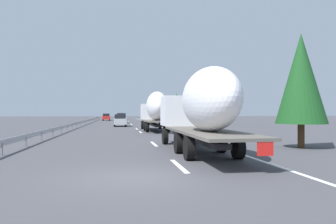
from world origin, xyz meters
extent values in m
plane|color=#424247|center=(40.00, 0.00, 0.00)|extent=(260.00, 260.00, 0.00)
cube|color=white|center=(2.00, -1.80, 0.00)|extent=(3.20, 0.20, 0.01)
cube|color=white|center=(10.79, -1.80, 0.00)|extent=(3.20, 0.20, 0.01)
cube|color=white|center=(23.73, -1.80, 0.00)|extent=(3.20, 0.20, 0.01)
cube|color=white|center=(30.27, -1.80, 0.00)|extent=(3.20, 0.20, 0.01)
cube|color=white|center=(45.60, -1.80, 0.00)|extent=(3.20, 0.20, 0.01)
cube|color=white|center=(53.75, -1.80, 0.00)|extent=(3.20, 0.20, 0.01)
cube|color=white|center=(51.53, -1.80, 0.00)|extent=(3.20, 0.20, 0.01)
cube|color=white|center=(64.06, -1.80, 0.00)|extent=(3.20, 0.20, 0.01)
cube|color=white|center=(45.00, -5.50, 0.00)|extent=(110.00, 0.20, 0.01)
cube|color=silver|center=(30.22, -3.60, 2.15)|extent=(2.40, 2.50, 1.90)
cube|color=black|center=(31.32, -3.60, 2.65)|extent=(0.08, 2.12, 0.80)
cube|color=#262628|center=(27.47, -3.60, 0.67)|extent=(10.14, 0.70, 0.24)
cube|color=#59544C|center=(24.71, -3.60, 1.14)|extent=(8.62, 2.50, 0.12)
ellipsoid|color=white|center=(24.30, -3.60, 2.74)|extent=(6.20, 2.20, 3.07)
cube|color=red|center=(20.43, -4.29, 0.90)|extent=(0.04, 0.56, 0.56)
cylinder|color=black|center=(30.22, -2.50, 0.52)|extent=(1.04, 0.30, 1.04)
cylinder|color=black|center=(30.22, -4.70, 0.52)|extent=(1.04, 0.30, 1.04)
cylinder|color=black|center=(25.91, -2.50, 0.52)|extent=(1.04, 0.35, 1.04)
cylinder|color=black|center=(25.91, -4.70, 0.52)|extent=(1.04, 0.35, 1.04)
cylinder|color=black|center=(23.51, -2.50, 0.52)|extent=(1.04, 0.35, 1.04)
cylinder|color=black|center=(23.51, -4.70, 0.52)|extent=(1.04, 0.35, 1.04)
cube|color=silver|center=(10.56, -3.60, 2.15)|extent=(2.40, 2.50, 1.90)
cube|color=black|center=(11.66, -3.60, 2.65)|extent=(0.08, 2.12, 0.80)
cube|color=#262628|center=(7.57, -3.60, 0.67)|extent=(11.02, 0.70, 0.24)
cube|color=#59544C|center=(4.57, -3.60, 1.14)|extent=(9.58, 2.50, 0.12)
ellipsoid|color=white|center=(4.09, -3.60, 2.65)|extent=(6.19, 2.20, 2.91)
cube|color=red|center=(-0.19, -4.29, 0.90)|extent=(0.04, 0.56, 0.56)
cylinder|color=black|center=(10.56, -2.50, 0.52)|extent=(1.04, 0.30, 1.04)
cylinder|color=black|center=(10.56, -4.70, 0.52)|extent=(1.04, 0.30, 1.04)
cylinder|color=black|center=(5.77, -2.50, 0.52)|extent=(1.04, 0.35, 1.04)
cylinder|color=black|center=(5.77, -4.70, 0.52)|extent=(1.04, 0.35, 1.04)
cylinder|color=black|center=(3.37, -2.50, 0.52)|extent=(1.04, 0.35, 1.04)
cylinder|color=black|center=(3.37, -4.70, 0.52)|extent=(1.04, 0.35, 1.04)
cube|color=red|center=(73.26, 3.41, 0.74)|extent=(4.08, 1.80, 0.84)
cube|color=black|center=(72.95, 3.41, 1.47)|extent=(2.24, 1.58, 0.62)
cylinder|color=black|center=(74.52, 4.21, 0.32)|extent=(0.64, 0.22, 0.64)
cylinder|color=black|center=(74.52, 2.61, 0.32)|extent=(0.64, 0.22, 0.64)
cylinder|color=black|center=(71.99, 4.21, 0.32)|extent=(0.64, 0.22, 0.64)
cylinder|color=black|center=(71.99, 2.61, 0.32)|extent=(0.64, 0.22, 0.64)
cube|color=black|center=(82.31, -0.27, 0.74)|extent=(4.56, 1.84, 0.84)
cube|color=black|center=(81.97, -0.27, 1.52)|extent=(2.51, 1.62, 0.73)
cylinder|color=black|center=(83.72, 0.55, 0.32)|extent=(0.64, 0.22, 0.64)
cylinder|color=black|center=(83.72, -1.09, 0.32)|extent=(0.64, 0.22, 0.64)
cylinder|color=black|center=(80.90, 0.55, 0.32)|extent=(0.64, 0.22, 0.64)
cylinder|color=black|center=(80.90, -1.09, 0.32)|extent=(0.64, 0.22, 0.64)
cube|color=#ADB2B7|center=(38.15, 0.19, 0.74)|extent=(4.27, 1.80, 0.84)
cube|color=black|center=(37.83, 0.19, 1.46)|extent=(2.35, 1.58, 0.61)
cylinder|color=black|center=(39.47, 0.99, 0.32)|extent=(0.64, 0.22, 0.64)
cylinder|color=black|center=(39.47, -0.60, 0.32)|extent=(0.64, 0.22, 0.64)
cylinder|color=black|center=(36.82, 0.99, 0.32)|extent=(0.64, 0.22, 0.64)
cylinder|color=black|center=(36.82, -0.60, 0.32)|extent=(0.64, 0.22, 0.64)
cube|color=white|center=(53.40, -0.11, 0.74)|extent=(4.36, 1.90, 0.84)
cube|color=black|center=(53.07, -0.11, 1.54)|extent=(2.40, 1.67, 0.76)
cylinder|color=black|center=(54.75, 0.74, 0.32)|extent=(0.64, 0.22, 0.64)
cylinder|color=black|center=(54.75, -0.96, 0.32)|extent=(0.64, 0.22, 0.64)
cylinder|color=black|center=(52.05, 0.74, 0.32)|extent=(0.64, 0.22, 0.64)
cylinder|color=black|center=(52.05, -0.96, 0.32)|extent=(0.64, 0.22, 0.64)
cylinder|color=gray|center=(41.78, -6.70, 1.22)|extent=(0.10, 0.10, 2.43)
cube|color=#2D569E|center=(41.78, -6.70, 2.78)|extent=(0.06, 0.90, 0.70)
cylinder|color=#472D19|center=(37.89, -10.57, 0.96)|extent=(0.25, 0.25, 1.92)
cone|color=#1E5B23|center=(37.89, -10.57, 4.57)|extent=(2.73, 2.73, 5.30)
cylinder|color=#472D19|center=(47.09, -9.81, 0.61)|extent=(0.27, 0.27, 1.23)
cone|color=#286B2D|center=(47.09, -9.81, 3.41)|extent=(2.92, 2.92, 4.36)
cylinder|color=#472D19|center=(7.13, -9.95, 0.70)|extent=(0.38, 0.38, 1.40)
cone|color=#194C1E|center=(7.13, -9.95, 4.02)|extent=(2.91, 2.91, 5.23)
cylinder|color=#472D19|center=(49.51, -13.14, 0.77)|extent=(0.31, 0.31, 1.54)
cone|color=#194C1E|center=(49.51, -13.14, 4.27)|extent=(3.79, 3.79, 5.45)
cube|color=#9EA0A5|center=(43.00, 6.00, 0.60)|extent=(94.00, 0.06, 0.32)
cube|color=slate|center=(6.22, 6.00, 0.30)|extent=(0.10, 0.10, 0.60)
cube|color=slate|center=(10.30, 6.00, 0.30)|extent=(0.10, 0.10, 0.60)
cube|color=slate|center=(14.39, 6.00, 0.30)|extent=(0.10, 0.10, 0.60)
cube|color=slate|center=(18.48, 6.00, 0.30)|extent=(0.10, 0.10, 0.60)
cube|color=slate|center=(22.57, 6.00, 0.30)|extent=(0.10, 0.10, 0.60)
cube|color=slate|center=(26.65, 6.00, 0.30)|extent=(0.10, 0.10, 0.60)
cube|color=slate|center=(30.74, 6.00, 0.30)|extent=(0.10, 0.10, 0.60)
cube|color=slate|center=(34.83, 6.00, 0.30)|extent=(0.10, 0.10, 0.60)
cube|color=slate|center=(38.91, 6.00, 0.30)|extent=(0.10, 0.10, 0.60)
cube|color=slate|center=(43.00, 6.00, 0.30)|extent=(0.10, 0.10, 0.60)
cube|color=slate|center=(47.09, 6.00, 0.30)|extent=(0.10, 0.10, 0.60)
cube|color=slate|center=(51.17, 6.00, 0.30)|extent=(0.10, 0.10, 0.60)
cube|color=slate|center=(55.26, 6.00, 0.30)|extent=(0.10, 0.10, 0.60)
cube|color=slate|center=(59.35, 6.00, 0.30)|extent=(0.10, 0.10, 0.60)
cube|color=slate|center=(63.43, 6.00, 0.30)|extent=(0.10, 0.10, 0.60)
cube|color=slate|center=(67.52, 6.00, 0.30)|extent=(0.10, 0.10, 0.60)
cube|color=slate|center=(71.61, 6.00, 0.30)|extent=(0.10, 0.10, 0.60)
cube|color=slate|center=(75.70, 6.00, 0.30)|extent=(0.10, 0.10, 0.60)
cube|color=slate|center=(79.78, 6.00, 0.30)|extent=(0.10, 0.10, 0.60)
cube|color=slate|center=(83.87, 6.00, 0.30)|extent=(0.10, 0.10, 0.60)
cube|color=slate|center=(87.96, 6.00, 0.30)|extent=(0.10, 0.10, 0.60)
camera|label=1|loc=(-10.32, 0.52, 2.05)|focal=34.89mm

